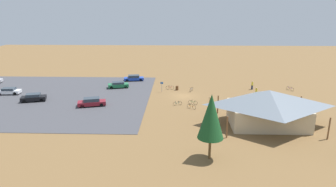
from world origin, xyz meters
name	(u,v)px	position (x,y,z in m)	size (l,w,h in m)	color
ground	(183,96)	(0.00, 0.00, 0.00)	(160.00, 160.00, 0.00)	brown
parking_lot_asphalt	(46,97)	(26.65, 1.63, 0.03)	(40.16, 34.30, 0.05)	#424247
bike_pavilion	(268,105)	(-12.06, 14.59, 3.04)	(13.68, 10.03, 5.32)	#C6B28E
trash_bin	(177,88)	(1.26, -4.33, 0.45)	(0.60, 0.60, 0.90)	brown
lot_sign	(162,85)	(4.37, -2.76, 1.41)	(0.56, 0.08, 2.20)	#99999E
pine_east	(211,116)	(-2.59, 25.13, 5.15)	(2.96, 2.96, 7.74)	brown
bicycle_orange_near_sign	(191,107)	(-1.25, 7.57, 0.37)	(1.45, 1.12, 0.82)	black
bicycle_teal_yard_center	(177,103)	(1.14, 5.82, 0.35)	(1.60, 0.68, 0.74)	black
bicycle_purple_yard_left	(290,89)	(-22.34, -4.80, 0.39)	(1.00, 1.54, 0.91)	black
bicycle_silver_trailside	(191,89)	(-1.71, -3.46, 0.39)	(0.78, 1.68, 0.88)	black
bicycle_green_mid_cluster	(193,102)	(-1.62, 5.27, 0.39)	(1.63, 0.63, 0.87)	black
bicycle_black_front_row	(288,105)	(-18.10, 5.95, 0.36)	(1.62, 0.58, 0.81)	black
bicycle_red_yard_front	(170,88)	(2.75, -4.88, 0.39)	(1.69, 0.48, 0.82)	black
bicycle_yellow_edge_south	(211,100)	(-4.95, 3.66, 0.35)	(0.54, 1.67, 0.76)	black
car_green_near_entry	(118,85)	(13.88, -5.57, 0.72)	(4.64, 2.92, 1.33)	#1E6B3D
car_white_inner_stall	(9,91)	(34.68, 0.03, 0.70)	(4.43, 2.21, 1.29)	white
car_maroon_mid_lot	(92,102)	(16.16, 6.79, 0.77)	(5.11, 3.06, 1.47)	maroon
car_black_second_row	(33,97)	(27.65, 4.42, 0.76)	(4.65, 2.95, 1.43)	black
car_blue_by_curb	(134,78)	(11.46, -12.12, 0.72)	(4.80, 2.51, 1.34)	#1E42B2
visitor_by_pavilion	(256,92)	(-14.17, -0.32, 0.95)	(0.36, 0.36, 1.80)	#2D3347
visitor_near_lot	(252,85)	(-14.56, -5.30, 0.97)	(0.40, 0.39, 1.84)	#2D3347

